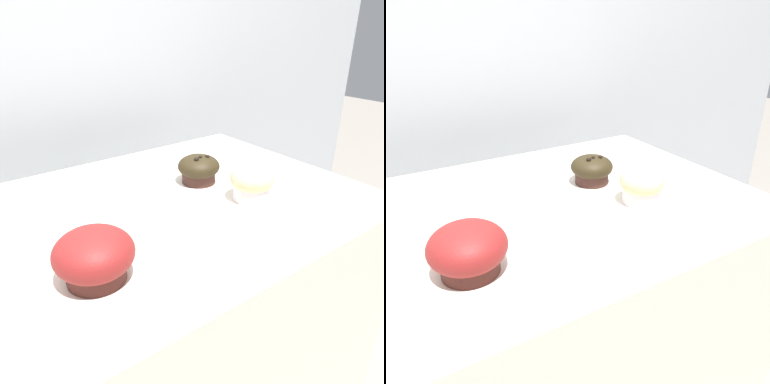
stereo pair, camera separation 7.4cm
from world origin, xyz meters
The scene contains 5 objects.
wall_back centered at (0.00, 0.60, 0.90)m, with size 3.20×0.10×1.80m, color #B2B7BC.
display_counter centered at (0.00, 0.00, 0.47)m, with size 1.00×0.64×0.94m, color silver.
muffin_front_center centered at (0.19, 0.04, 0.98)m, with size 0.10×0.10×0.07m.
muffin_back_left centered at (-0.15, -0.15, 0.98)m, with size 0.12×0.12×0.08m.
muffin_back_right centered at (0.23, -0.10, 0.98)m, with size 0.09×0.09×0.08m.
Camera 2 is at (-0.25, -0.64, 1.30)m, focal length 35.00 mm.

